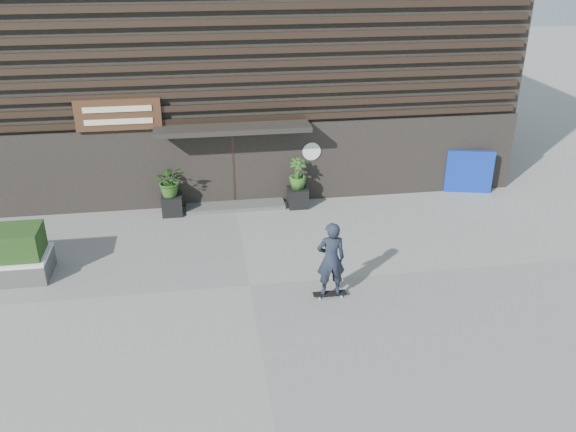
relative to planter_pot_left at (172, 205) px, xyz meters
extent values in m
plane|color=gray|center=(1.90, -4.40, -0.30)|extent=(80.00, 80.00, 0.00)
cube|color=#4A4A47|center=(1.90, 0.20, -0.24)|extent=(3.00, 0.80, 0.12)
cube|color=black|center=(0.00, 0.00, 0.00)|extent=(0.60, 0.60, 0.60)
imported|color=#2D591E|center=(0.00, 0.00, 0.78)|extent=(0.86, 0.75, 0.96)
cube|color=black|center=(3.80, 0.00, 0.00)|extent=(0.60, 0.60, 0.60)
imported|color=#2D591E|center=(3.80, 0.00, 0.78)|extent=(0.54, 0.54, 0.96)
cube|color=#0B269B|center=(9.44, 0.30, 0.40)|extent=(1.48, 0.47, 1.40)
cube|color=black|center=(1.90, 5.60, 3.70)|extent=(18.00, 10.00, 8.00)
cube|color=black|center=(1.90, 0.54, 0.95)|extent=(18.00, 0.12, 2.50)
cube|color=#38281E|center=(1.90, 0.48, 2.40)|extent=(17.60, 0.08, 0.18)
cube|color=#38281E|center=(1.90, 0.48, 2.79)|extent=(17.60, 0.08, 0.18)
cube|color=#38281E|center=(1.90, 0.48, 3.18)|extent=(17.60, 0.08, 0.18)
cube|color=#38281E|center=(1.90, 0.48, 3.58)|extent=(17.60, 0.08, 0.18)
cube|color=#38281E|center=(1.90, 0.48, 3.97)|extent=(17.60, 0.08, 0.18)
cube|color=#38281E|center=(1.90, 0.48, 4.36)|extent=(17.60, 0.08, 0.18)
cube|color=#38281E|center=(1.90, 0.48, 4.75)|extent=(17.60, 0.08, 0.18)
cube|color=#38281E|center=(1.90, 0.48, 5.15)|extent=(17.60, 0.08, 0.18)
cube|color=#38281E|center=(1.90, 0.48, 5.54)|extent=(17.60, 0.08, 0.18)
cube|color=black|center=(1.90, 0.10, 2.25)|extent=(4.50, 1.00, 0.15)
cube|color=black|center=(1.90, 0.70, 0.85)|extent=(2.40, 0.30, 2.30)
cube|color=#38281E|center=(1.90, 0.52, 0.85)|extent=(0.06, 0.10, 2.30)
cube|color=#472B19|center=(-1.30, 0.40, 2.70)|extent=(2.40, 0.10, 0.90)
cube|color=beige|center=(-1.30, 0.33, 2.88)|extent=(1.90, 0.02, 0.16)
cube|color=beige|center=(-1.30, 0.33, 2.52)|extent=(1.90, 0.02, 0.16)
cylinder|color=white|center=(4.30, 0.46, 1.30)|extent=(0.56, 0.03, 0.56)
cube|color=black|center=(3.70, -5.16, -0.21)|extent=(0.78, 0.20, 0.02)
cylinder|color=#B4B4AF|center=(3.44, -5.26, -0.27)|extent=(0.06, 0.03, 0.06)
cylinder|color=#A5A5A0|center=(3.44, -5.06, -0.27)|extent=(0.06, 0.03, 0.06)
cylinder|color=#A1A29D|center=(3.96, -5.26, -0.27)|extent=(0.06, 0.03, 0.06)
cylinder|color=beige|center=(3.96, -5.06, -0.27)|extent=(0.06, 0.03, 0.06)
imported|color=black|center=(3.70, -5.16, 0.70)|extent=(0.66, 0.43, 1.80)
camera|label=1|loc=(0.96, -16.80, 7.37)|focal=37.71mm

